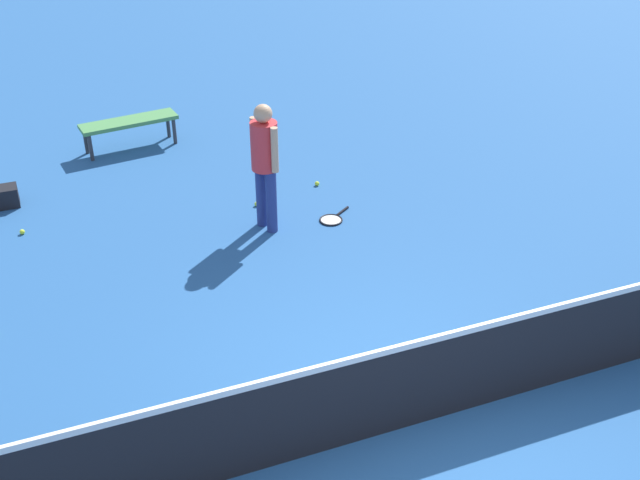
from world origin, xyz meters
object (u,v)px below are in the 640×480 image
(tennis_racket_near_player, at_px, (332,219))
(player_near_side, at_px, (265,157))
(tennis_ball_near_player, at_px, (317,184))
(tennis_ball_midcourt, at_px, (22,232))
(courtside_bench, at_px, (129,124))
(tennis_ball_baseline, at_px, (257,204))

(tennis_racket_near_player, bearing_deg, player_near_side, -8.04)
(tennis_ball_near_player, xyz_separation_m, tennis_ball_midcourt, (4.04, -0.10, 0.00))
(tennis_ball_midcourt, bearing_deg, player_near_side, 161.73)
(tennis_racket_near_player, bearing_deg, courtside_bench, -57.85)
(tennis_racket_near_player, distance_m, courtside_bench, 3.94)
(tennis_ball_midcourt, height_order, courtside_bench, courtside_bench)
(player_near_side, height_order, courtside_bench, player_near_side)
(courtside_bench, bearing_deg, tennis_ball_midcourt, 51.10)
(player_near_side, xyz_separation_m, tennis_racket_near_player, (-0.86, 0.12, -1.00))
(tennis_racket_near_player, height_order, tennis_ball_midcourt, tennis_ball_midcourt)
(tennis_ball_near_player, height_order, courtside_bench, courtside_bench)
(player_near_side, height_order, tennis_racket_near_player, player_near_side)
(tennis_ball_near_player, bearing_deg, tennis_ball_baseline, 15.61)
(tennis_ball_near_player, xyz_separation_m, tennis_ball_baseline, (1.00, 0.28, 0.00))
(tennis_ball_baseline, height_order, courtside_bench, courtside_bench)
(player_near_side, bearing_deg, tennis_ball_baseline, -94.37)
(tennis_ball_midcourt, height_order, tennis_ball_baseline, same)
(player_near_side, relative_size, tennis_ball_midcourt, 25.76)
(tennis_ball_near_player, xyz_separation_m, courtside_bench, (2.26, -2.30, 0.38))
(tennis_ball_near_player, bearing_deg, player_near_side, 40.59)
(player_near_side, distance_m, courtside_bench, 3.47)
(tennis_racket_near_player, bearing_deg, tennis_ball_midcourt, -16.06)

